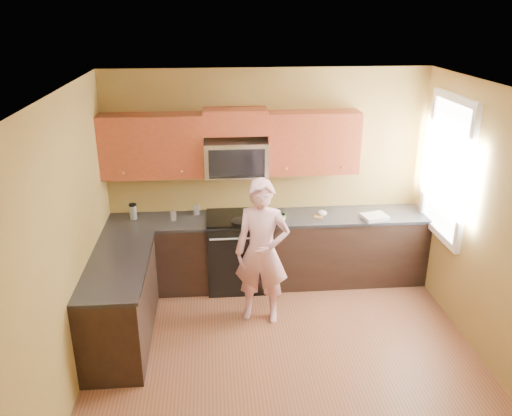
{
  "coord_description": "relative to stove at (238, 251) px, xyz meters",
  "views": [
    {
      "loc": [
        -0.68,
        -4.23,
        3.37
      ],
      "look_at": [
        -0.2,
        1.3,
        1.2
      ],
      "focal_mm": 36.32,
      "sensor_mm": 36.0,
      "label": 1
    }
  ],
  "objects": [
    {
      "name": "microwave",
      "position": [
        0.0,
        0.12,
        0.97
      ],
      "size": [
        0.76,
        0.4,
        0.42
      ],
      "primitive_type": null,
      "color": "silver",
      "rests_on": "wall_back"
    },
    {
      "name": "countertop_left",
      "position": [
        -1.29,
        -1.08,
        0.43
      ],
      "size": [
        0.62,
        1.6,
        0.04
      ],
      "primitive_type": "cube",
      "color": "black",
      "rests_on": "cabinet_left_run"
    },
    {
      "name": "cabinet_back_run",
      "position": [
        0.4,
        0.02,
        -0.03
      ],
      "size": [
        4.0,
        0.6,
        0.88
      ],
      "primitive_type": "cube",
      "color": "black",
      "rests_on": "floor"
    },
    {
      "name": "travel_mug",
      "position": [
        -1.27,
        0.1,
        0.45
      ],
      "size": [
        0.11,
        0.11,
        0.2
      ],
      "primitive_type": null,
      "rotation": [
        0.0,
        0.0,
        -0.18
      ],
      "color": "silver",
      "rests_on": "countertop_back"
    },
    {
      "name": "ceiling",
      "position": [
        0.4,
        -1.68,
        2.23
      ],
      "size": [
        4.0,
        4.0,
        0.0
      ],
      "primitive_type": "plane",
      "rotation": [
        3.14,
        0.0,
        0.0
      ],
      "color": "white",
      "rests_on": "ground"
    },
    {
      "name": "glass_c",
      "position": [
        -0.49,
        0.18,
        0.51
      ],
      "size": [
        0.09,
        0.09,
        0.12
      ],
      "primitive_type": "cylinder",
      "rotation": [
        0.0,
        0.0,
        -0.34
      ],
      "color": "silver",
      "rests_on": "countertop_back"
    },
    {
      "name": "frying_pan",
      "position": [
        0.03,
        -0.26,
        0.47
      ],
      "size": [
        0.31,
        0.45,
        0.05
      ],
      "primitive_type": null,
      "rotation": [
        0.0,
        0.0,
        0.2
      ],
      "color": "black",
      "rests_on": "stove"
    },
    {
      "name": "glass_b",
      "position": [
        -0.51,
        0.17,
        0.51
      ],
      "size": [
        0.08,
        0.08,
        0.12
      ],
      "primitive_type": "cylinder",
      "rotation": [
        0.0,
        0.0,
        0.11
      ],
      "color": "silver",
      "rests_on": "countertop_back"
    },
    {
      "name": "toast_slice",
      "position": [
        1.01,
        -0.04,
        0.45
      ],
      "size": [
        0.13,
        0.13,
        0.01
      ],
      "primitive_type": "cube",
      "rotation": [
        0.0,
        0.0,
        -0.26
      ],
      "color": "#B27F47",
      "rests_on": "countertop_back"
    },
    {
      "name": "wall_left",
      "position": [
        -1.6,
        -1.68,
        0.88
      ],
      "size": [
        0.0,
        4.0,
        4.0
      ],
      "primitive_type": "plane",
      "rotation": [
        1.57,
        0.0,
        1.57
      ],
      "color": "olive",
      "rests_on": "ground"
    },
    {
      "name": "dish_towel",
      "position": [
        1.69,
        -0.15,
        0.47
      ],
      "size": [
        0.34,
        0.3,
        0.05
      ],
      "primitive_type": "cube",
      "rotation": [
        0.0,
        0.0,
        0.22
      ],
      "color": "white",
      "rests_on": "countertop_back"
    },
    {
      "name": "wall_front",
      "position": [
        0.4,
        -3.67,
        0.88
      ],
      "size": [
        4.0,
        0.0,
        4.0
      ],
      "primitive_type": "plane",
      "rotation": [
        -1.57,
        0.0,
        0.0
      ],
      "color": "olive",
      "rests_on": "ground"
    },
    {
      "name": "upper_cab_over_mw",
      "position": [
        0.0,
        0.16,
        1.62
      ],
      "size": [
        0.76,
        0.33,
        0.3
      ],
      "primitive_type": "cube",
      "color": "maroon",
      "rests_on": "wall_back"
    },
    {
      "name": "upper_cab_right",
      "position": [
        0.94,
        0.16,
        0.97
      ],
      "size": [
        1.12,
        0.33,
        0.75
      ],
      "primitive_type": null,
      "color": "maroon",
      "rests_on": "wall_back"
    },
    {
      "name": "napkin_b",
      "position": [
        1.07,
        0.01,
        0.48
      ],
      "size": [
        0.12,
        0.14,
        0.07
      ],
      "primitive_type": "ellipsoid",
      "rotation": [
        0.0,
        0.0,
        -0.03
      ],
      "color": "silver",
      "rests_on": "countertop_back"
    },
    {
      "name": "cabinet_left_run",
      "position": [
        -1.3,
        -1.08,
        -0.03
      ],
      "size": [
        0.6,
        1.6,
        0.88
      ],
      "primitive_type": "cube",
      "color": "black",
      "rests_on": "floor"
    },
    {
      "name": "stove",
      "position": [
        0.0,
        0.0,
        0.0
      ],
      "size": [
        0.76,
        0.65,
        0.95
      ],
      "primitive_type": null,
      "color": "black",
      "rests_on": "floor"
    },
    {
      "name": "upper_cab_left",
      "position": [
        -0.99,
        0.16,
        0.97
      ],
      "size": [
        1.22,
        0.33,
        0.75
      ],
      "primitive_type": null,
      "color": "maroon",
      "rests_on": "wall_back"
    },
    {
      "name": "butter_tub",
      "position": [
        0.53,
        -0.07,
        0.45
      ],
      "size": [
        0.13,
        0.13,
        0.09
      ],
      "primitive_type": null,
      "rotation": [
        0.0,
        0.0,
        0.08
      ],
      "color": "yellow",
      "rests_on": "countertop_back"
    },
    {
      "name": "glass_a",
      "position": [
        -0.78,
        0.02,
        0.51
      ],
      "size": [
        0.08,
        0.08,
        0.12
      ],
      "primitive_type": "cylinder",
      "rotation": [
        0.0,
        0.0,
        0.22
      ],
      "color": "silver",
      "rests_on": "countertop_back"
    },
    {
      "name": "napkin_a",
      "position": [
        0.29,
        -0.23,
        0.48
      ],
      "size": [
        0.15,
        0.15,
        0.06
      ],
      "primitive_type": "ellipsoid",
      "rotation": [
        0.0,
        0.0,
        0.36
      ],
      "color": "silver",
      "rests_on": "countertop_back"
    },
    {
      "name": "wall_back",
      "position": [
        0.4,
        0.32,
        0.88
      ],
      "size": [
        4.0,
        0.0,
        4.0
      ],
      "primitive_type": "plane",
      "rotation": [
        1.57,
        0.0,
        0.0
      ],
      "color": "olive",
      "rests_on": "ground"
    },
    {
      "name": "floor",
      "position": [
        0.4,
        -1.68,
        -0.47
      ],
      "size": [
        4.0,
        4.0,
        0.0
      ],
      "primitive_type": "plane",
      "color": "brown",
      "rests_on": "ground"
    },
    {
      "name": "woman",
      "position": [
        0.23,
        -0.79,
        0.36
      ],
      "size": [
        0.69,
        0.54,
        1.67
      ],
      "primitive_type": "imported",
      "rotation": [
        0.0,
        0.0,
        -0.25
      ],
      "color": "pink",
      "rests_on": "floor"
    },
    {
      "name": "countertop_back",
      "position": [
        0.4,
        0.01,
        0.43
      ],
      "size": [
        4.0,
        0.62,
        0.04
      ],
      "primitive_type": "cube",
      "color": "black",
      "rests_on": "cabinet_back_run"
    },
    {
      "name": "wall_right",
      "position": [
        2.4,
        -1.68,
        0.88
      ],
      "size": [
        0.0,
        4.0,
        4.0
      ],
      "primitive_type": "plane",
      "rotation": [
        1.57,
        0.0,
        -1.57
      ],
      "color": "olive",
      "rests_on": "ground"
    },
    {
      "name": "window",
      "position": [
        2.38,
        -0.48,
        1.17
      ],
      "size": [
        0.06,
        1.06,
        1.66
      ],
      "primitive_type": null,
      "color": "white",
      "rests_on": "wall_right"
    }
  ]
}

